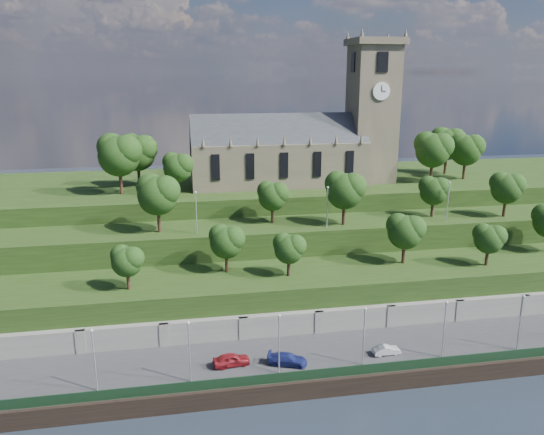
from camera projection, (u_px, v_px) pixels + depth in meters
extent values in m
plane|color=black|center=(386.00, 390.00, 60.79)|extent=(320.00, 320.00, 0.00)
cube|color=#2D2D30|center=(368.00, 356.00, 66.23)|extent=(160.00, 12.00, 2.00)
cube|color=black|center=(386.00, 382.00, 60.46)|extent=(160.00, 0.50, 2.20)
cube|color=#16321B|center=(385.00, 367.00, 60.68)|extent=(160.00, 0.10, 1.20)
cube|color=slate|center=(353.00, 323.00, 71.53)|extent=(160.00, 2.00, 5.00)
cube|color=slate|center=(82.00, 349.00, 64.86)|extent=(1.20, 0.60, 5.00)
cube|color=slate|center=(165.00, 342.00, 66.55)|extent=(1.20, 0.60, 5.00)
cube|color=slate|center=(244.00, 335.00, 68.24)|extent=(1.20, 0.60, 5.00)
cube|color=slate|center=(319.00, 329.00, 69.92)|extent=(1.20, 0.60, 5.00)
cube|color=slate|center=(390.00, 323.00, 71.61)|extent=(1.20, 0.60, 5.00)
cube|color=slate|center=(459.00, 317.00, 73.30)|extent=(1.20, 0.60, 5.00)
cube|color=slate|center=(524.00, 312.00, 74.98)|extent=(1.20, 0.60, 5.00)
cube|color=#1D3411|center=(340.00, 295.00, 76.83)|extent=(160.00, 12.00, 8.00)
cube|color=#1D3411|center=(321.00, 257.00, 86.74)|extent=(160.00, 10.00, 12.00)
cube|color=#1D3411|center=(293.00, 215.00, 106.29)|extent=(160.00, 32.00, 15.00)
cube|color=brown|center=(278.00, 162.00, 98.77)|extent=(32.00, 12.00, 8.00)
cube|color=#272B30|center=(278.00, 141.00, 97.71)|extent=(32.00, 10.18, 10.18)
cone|color=brown|center=(203.00, 142.00, 89.42)|extent=(0.70, 0.70, 1.80)
cone|color=brown|center=(231.00, 141.00, 90.20)|extent=(0.70, 0.70, 1.80)
cone|color=brown|center=(258.00, 141.00, 90.99)|extent=(0.70, 0.70, 1.80)
cone|color=brown|center=(284.00, 140.00, 91.78)|extent=(0.70, 0.70, 1.80)
cone|color=brown|center=(310.00, 139.00, 92.56)|extent=(0.70, 0.70, 1.80)
cone|color=brown|center=(336.00, 139.00, 93.35)|extent=(0.70, 0.70, 1.80)
cone|color=brown|center=(361.00, 138.00, 94.14)|extent=(0.70, 0.70, 1.80)
cube|color=black|center=(216.00, 167.00, 90.84)|extent=(1.40, 0.25, 4.50)
cube|color=black|center=(250.00, 166.00, 91.85)|extent=(1.40, 0.25, 4.50)
cube|color=black|center=(284.00, 165.00, 92.87)|extent=(1.40, 0.25, 4.50)
cube|color=black|center=(317.00, 164.00, 93.88)|extent=(1.40, 0.25, 4.50)
cube|color=black|center=(350.00, 163.00, 94.89)|extent=(1.40, 0.25, 4.50)
cube|color=brown|center=(372.00, 115.00, 99.56)|extent=(8.00, 8.00, 25.00)
cube|color=brown|center=(375.00, 42.00, 96.09)|extent=(9.20, 9.20, 1.20)
cone|color=brown|center=(362.00, 33.00, 91.30)|extent=(0.80, 0.80, 1.60)
cone|color=brown|center=(348.00, 36.00, 98.90)|extent=(0.80, 0.80, 1.60)
cone|color=brown|center=(406.00, 33.00, 92.65)|extent=(0.80, 0.80, 1.60)
cone|color=brown|center=(388.00, 36.00, 100.25)|extent=(0.80, 0.80, 1.60)
cube|color=black|center=(383.00, 62.00, 93.17)|extent=(2.00, 0.25, 3.50)
cube|color=black|center=(367.00, 63.00, 100.92)|extent=(2.00, 0.25, 3.50)
cube|color=black|center=(353.00, 62.00, 96.36)|extent=(0.25, 2.00, 3.50)
cube|color=black|center=(395.00, 62.00, 97.73)|extent=(0.25, 2.00, 3.50)
cylinder|color=white|center=(381.00, 91.00, 94.46)|extent=(3.20, 0.30, 3.20)
cylinder|color=white|center=(394.00, 90.00, 99.06)|extent=(0.30, 3.20, 3.20)
cube|color=black|center=(382.00, 88.00, 94.15)|extent=(0.12, 0.05, 1.10)
cube|color=black|center=(384.00, 91.00, 94.35)|extent=(0.80, 0.05, 0.12)
cylinder|color=black|center=(128.00, 280.00, 68.58)|extent=(0.47, 0.47, 2.56)
sphere|color=#15330E|center=(127.00, 262.00, 67.92)|extent=(3.99, 3.99, 3.99)
sphere|color=#15330E|center=(133.00, 258.00, 67.52)|extent=(2.99, 2.99, 2.99)
sphere|color=#15330E|center=(121.00, 255.00, 68.07)|extent=(2.79, 2.79, 2.79)
cylinder|color=black|center=(227.00, 262.00, 74.55)|extent=(0.49, 0.49, 2.96)
sphere|color=#15330E|center=(226.00, 242.00, 73.79)|extent=(4.61, 4.61, 4.61)
sphere|color=#15330E|center=(233.00, 238.00, 73.33)|extent=(3.45, 3.45, 3.45)
sphere|color=#15330E|center=(220.00, 235.00, 73.96)|extent=(3.22, 3.22, 3.22)
cylinder|color=black|center=(289.00, 267.00, 73.14)|extent=(0.48, 0.48, 2.62)
sphere|color=#15330E|center=(289.00, 249.00, 72.47)|extent=(4.08, 4.08, 4.08)
sphere|color=#15330E|center=(295.00, 246.00, 72.06)|extent=(3.06, 3.06, 3.06)
sphere|color=#15330E|center=(283.00, 243.00, 72.62)|extent=(2.86, 2.86, 2.86)
cylinder|color=black|center=(404.00, 253.00, 77.94)|extent=(0.50, 0.50, 3.23)
sphere|color=#15330E|center=(405.00, 232.00, 77.12)|extent=(5.02, 5.02, 5.02)
sphere|color=#15330E|center=(413.00, 228.00, 76.61)|extent=(3.76, 3.76, 3.76)
sphere|color=#15330E|center=(398.00, 225.00, 77.30)|extent=(3.51, 3.51, 3.51)
cylinder|color=black|center=(487.00, 256.00, 77.12)|extent=(0.48, 0.48, 2.69)
sphere|color=#15330E|center=(489.00, 239.00, 76.44)|extent=(4.18, 4.18, 4.18)
sphere|color=#15330E|center=(496.00, 236.00, 76.02)|extent=(3.13, 3.13, 3.13)
sphere|color=#15330E|center=(483.00, 233.00, 76.59)|extent=(2.92, 2.92, 2.92)
sphere|color=#15330E|center=(543.00, 215.00, 82.35)|extent=(3.57, 3.57, 3.57)
cylinder|color=black|center=(159.00, 220.00, 79.40)|extent=(0.53, 0.53, 3.81)
sphere|color=#15330E|center=(158.00, 196.00, 78.42)|extent=(5.93, 5.93, 5.93)
sphere|color=#15330E|center=(165.00, 190.00, 77.82)|extent=(4.45, 4.45, 4.45)
sphere|color=#15330E|center=(150.00, 187.00, 78.64)|extent=(4.15, 4.15, 4.15)
cylinder|color=black|center=(272.00, 214.00, 84.39)|extent=(0.49, 0.49, 2.91)
sphere|color=#15330E|center=(272.00, 197.00, 83.65)|extent=(4.53, 4.53, 4.53)
sphere|color=#15330E|center=(279.00, 193.00, 83.19)|extent=(3.40, 3.40, 3.40)
sphere|color=#15330E|center=(267.00, 190.00, 83.81)|extent=(3.17, 3.17, 3.17)
cylinder|color=black|center=(344.00, 213.00, 83.28)|extent=(0.52, 0.52, 3.66)
sphere|color=#15330E|center=(345.00, 191.00, 82.34)|extent=(5.69, 5.69, 5.69)
sphere|color=#15330E|center=(353.00, 186.00, 81.77)|extent=(4.27, 4.27, 4.27)
sphere|color=#15330E|center=(337.00, 183.00, 82.55)|extent=(3.99, 3.99, 3.99)
cylinder|color=black|center=(432.00, 208.00, 87.97)|extent=(0.49, 0.49, 2.94)
sphere|color=#15330E|center=(434.00, 191.00, 87.21)|extent=(4.57, 4.57, 4.57)
sphere|color=#15330E|center=(441.00, 188.00, 86.75)|extent=(3.43, 3.43, 3.43)
sphere|color=#15330E|center=(428.00, 185.00, 87.38)|extent=(3.20, 3.20, 3.20)
cylinder|color=black|center=(504.00, 207.00, 88.03)|extent=(0.50, 0.50, 3.22)
sphere|color=#15330E|center=(507.00, 189.00, 87.20)|extent=(5.01, 5.01, 5.01)
sphere|color=#15330E|center=(514.00, 185.00, 86.70)|extent=(3.76, 3.76, 3.76)
sphere|color=#15330E|center=(500.00, 182.00, 87.39)|extent=(3.50, 3.50, 3.50)
cylinder|color=black|center=(121.00, 181.00, 90.69)|extent=(0.56, 0.56, 4.48)
sphere|color=#15330E|center=(119.00, 156.00, 89.54)|extent=(6.97, 6.97, 6.97)
sphere|color=#15330E|center=(126.00, 150.00, 88.84)|extent=(5.23, 5.23, 5.23)
sphere|color=#15330E|center=(111.00, 147.00, 89.80)|extent=(4.88, 4.88, 4.88)
cylinder|color=black|center=(139.00, 175.00, 96.88)|extent=(0.54, 0.54, 4.16)
sphere|color=#15330E|center=(137.00, 153.00, 95.81)|extent=(6.46, 6.46, 6.46)
sphere|color=#15330E|center=(144.00, 148.00, 95.16)|extent=(4.85, 4.85, 4.85)
sphere|color=#15330E|center=(131.00, 146.00, 96.05)|extent=(4.53, 4.53, 4.53)
cylinder|color=black|center=(178.00, 185.00, 90.61)|extent=(0.50, 0.50, 3.11)
sphere|color=#15330E|center=(178.00, 168.00, 89.81)|extent=(4.84, 4.84, 4.84)
sphere|color=#15330E|center=(183.00, 164.00, 89.33)|extent=(3.63, 3.63, 3.63)
sphere|color=#15330E|center=(172.00, 162.00, 89.99)|extent=(3.39, 3.39, 3.39)
cylinder|color=black|center=(431.00, 172.00, 100.35)|extent=(0.54, 0.54, 4.14)
sphere|color=#15330E|center=(433.00, 151.00, 99.29)|extent=(6.44, 6.44, 6.44)
sphere|color=#15330E|center=(441.00, 146.00, 98.64)|extent=(4.83, 4.83, 4.83)
sphere|color=#15330E|center=(426.00, 143.00, 99.53)|extent=(4.51, 4.51, 4.51)
cylinder|color=black|center=(445.00, 164.00, 109.15)|extent=(0.54, 0.54, 4.11)
sphere|color=#15330E|center=(447.00, 144.00, 108.10)|extent=(6.39, 6.39, 6.39)
sphere|color=#15330E|center=(455.00, 140.00, 107.45)|extent=(4.79, 4.79, 4.79)
sphere|color=#15330E|center=(441.00, 138.00, 108.33)|extent=(4.47, 4.47, 4.47)
cylinder|color=black|center=(464.00, 169.00, 103.62)|extent=(0.53, 0.53, 3.84)
sphere|color=#15330E|center=(466.00, 150.00, 102.64)|extent=(5.97, 5.97, 5.97)
sphere|color=#15330E|center=(474.00, 146.00, 102.04)|extent=(4.48, 4.48, 4.48)
sphere|color=#15330E|center=(460.00, 144.00, 102.86)|extent=(4.18, 4.18, 4.18)
cylinder|color=#B2B2B7|center=(95.00, 362.00, 56.31)|extent=(0.16, 0.16, 7.06)
sphere|color=silver|center=(92.00, 330.00, 55.34)|extent=(0.36, 0.36, 0.36)
cylinder|color=#B2B2B7|center=(190.00, 353.00, 57.99)|extent=(0.16, 0.16, 7.06)
sphere|color=silver|center=(188.00, 323.00, 57.03)|extent=(0.36, 0.36, 0.36)
cylinder|color=#B2B2B7|center=(279.00, 345.00, 59.68)|extent=(0.16, 0.16, 7.06)
sphere|color=silver|center=(279.00, 316.00, 58.71)|extent=(0.36, 0.36, 0.36)
cylinder|color=#B2B2B7|center=(364.00, 338.00, 61.37)|extent=(0.16, 0.16, 7.06)
sphere|color=silver|center=(365.00, 309.00, 60.40)|extent=(0.36, 0.36, 0.36)
cylinder|color=#B2B2B7|center=(444.00, 331.00, 63.05)|extent=(0.16, 0.16, 7.06)
sphere|color=silver|center=(447.00, 302.00, 62.09)|extent=(0.36, 0.36, 0.36)
cylinder|color=#B2B2B7|center=(520.00, 324.00, 64.74)|extent=(0.16, 0.16, 7.06)
sphere|color=silver|center=(524.00, 296.00, 63.77)|extent=(0.36, 0.36, 0.36)
cylinder|color=#B2B2B7|center=(196.00, 214.00, 78.11)|extent=(0.16, 0.16, 6.22)
sphere|color=silver|center=(195.00, 192.00, 77.26)|extent=(0.36, 0.36, 0.36)
cylinder|color=#B2B2B7|center=(327.00, 208.00, 81.48)|extent=(0.16, 0.16, 6.22)
sphere|color=silver|center=(328.00, 187.00, 80.63)|extent=(0.36, 0.36, 0.36)
cylinder|color=#B2B2B7|center=(448.00, 202.00, 84.86)|extent=(0.16, 0.16, 6.22)
sphere|color=silver|center=(450.00, 183.00, 84.00)|extent=(0.36, 0.36, 0.36)
imported|color=maroon|center=(231.00, 360.00, 62.01)|extent=(4.54, 2.25, 1.49)
imported|color=#AAA9AE|center=(386.00, 350.00, 64.51)|extent=(3.48, 1.32, 1.13)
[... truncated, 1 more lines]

